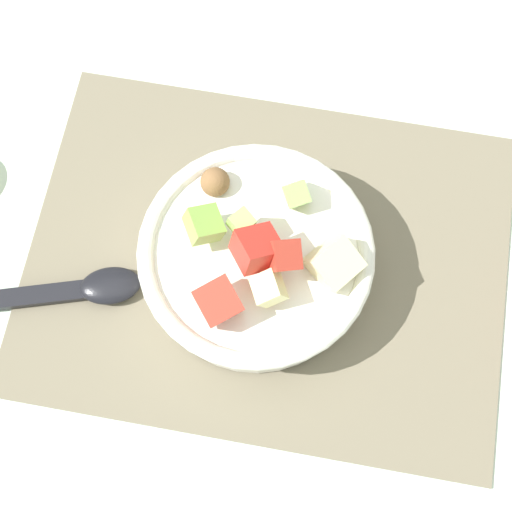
% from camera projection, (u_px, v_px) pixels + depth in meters
% --- Properties ---
extents(ground_plane, '(2.40, 2.40, 0.00)m').
position_uv_depth(ground_plane, '(267.00, 261.00, 0.71)').
color(ground_plane, silver).
extents(placemat, '(0.45, 0.34, 0.01)m').
position_uv_depth(placemat, '(267.00, 260.00, 0.71)').
color(placemat, '#756B56').
rests_on(placemat, ground_plane).
extents(salad_bowl, '(0.21, 0.21, 0.11)m').
position_uv_depth(salad_bowl, '(256.00, 259.00, 0.67)').
color(salad_bowl, white).
rests_on(salad_bowl, placemat).
extents(serving_spoon, '(0.20, 0.08, 0.01)m').
position_uv_depth(serving_spoon, '(69.00, 291.00, 0.69)').
color(serving_spoon, black).
rests_on(serving_spoon, placemat).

